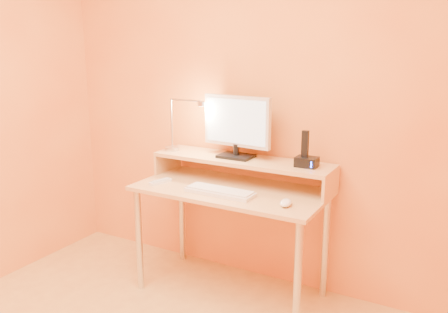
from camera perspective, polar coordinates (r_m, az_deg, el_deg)
The scene contains 25 objects.
wall_back at distance 3.10m, azimuth 3.72°, elevation 7.11°, with size 3.00×0.04×2.50m, color #F5A04A.
desk_leg_fl at distance 3.15m, azimuth -10.37°, elevation -10.01°, with size 0.04×0.04×0.69m, color silver.
desk_leg_fr at distance 2.65m, azimuth 9.00°, elevation -14.73°, with size 0.04×0.04×0.69m, color silver.
desk_leg_bl at distance 3.52m, azimuth -5.18°, elevation -7.26°, with size 0.04×0.04×0.69m, color silver.
desk_leg_br at distance 3.08m, azimuth 12.30°, elevation -10.69°, with size 0.04×0.04×0.69m, color silver.
desk_lower at distance 2.93m, azimuth 0.84°, elevation -4.11°, with size 1.20×0.60×0.03m, color tan.
shelf_riser_left at distance 3.33m, azimuth -6.89°, elevation -0.57°, with size 0.02×0.30×0.14m, color tan.
shelf_riser_right at distance 2.83m, azimuth 12.95°, elevation -3.43°, with size 0.02×0.30×0.14m, color tan.
desk_shelf at distance 3.01m, azimuth 2.21°, elevation -0.45°, with size 1.20×0.30×0.03m, color tan.
monitor_foot at distance 3.03m, azimuth 1.48°, elevation 0.04°, with size 0.22×0.16×0.02m, color black.
monitor_neck at distance 3.02m, azimuth 1.48°, elevation 0.86°, with size 0.04×0.04×0.07m, color black.
monitor_panel at distance 2.99m, azimuth 1.59°, elevation 4.35°, with size 0.48×0.04×0.33m, color silver.
monitor_back at distance 3.01m, azimuth 1.80°, elevation 4.41°, with size 0.43×0.01×0.28m, color black.
monitor_screen at distance 2.97m, azimuth 1.43°, elevation 4.30°, with size 0.44×0.00×0.28m, color silver.
lamp_base at distance 3.25m, azimuth -6.35°, elevation 0.98°, with size 0.10×0.10×0.03m, color silver.
lamp_post at distance 3.22m, azimuth -6.44°, elevation 4.06°, with size 0.01×0.01×0.33m, color silver.
lamp_arm at distance 3.13m, azimuth -4.71°, elevation 6.88°, with size 0.01×0.01×0.24m, color silver.
lamp_head at distance 3.06m, azimuth -2.83°, elevation 6.49°, with size 0.04×0.04×0.03m, color silver.
lamp_bulb at distance 3.06m, azimuth -2.83°, elevation 6.19°, with size 0.03×0.03×0.00m, color #FFEAC6.
phone_dock at distance 2.84m, azimuth 10.10°, elevation -0.66°, with size 0.13×0.10×0.06m, color black.
phone_handset at distance 2.82m, azimuth 9.91°, elevation 1.55°, with size 0.04×0.03×0.16m, color black.
phone_led at distance 2.78m, azimuth 10.63°, elevation -1.00°, with size 0.01×0.00×0.04m, color blue.
keyboard at distance 2.81m, azimuth -0.51°, elevation -4.39°, with size 0.43×0.14×0.02m, color white.
mouse at distance 2.63m, azimuth 7.58°, elevation -5.64°, with size 0.06×0.11×0.04m, color white.
remote_control at distance 3.05m, azimuth -7.79°, elevation -3.10°, with size 0.04×0.16×0.02m, color white.
Camera 1 is at (1.32, -1.28, 1.60)m, focal length 37.31 mm.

